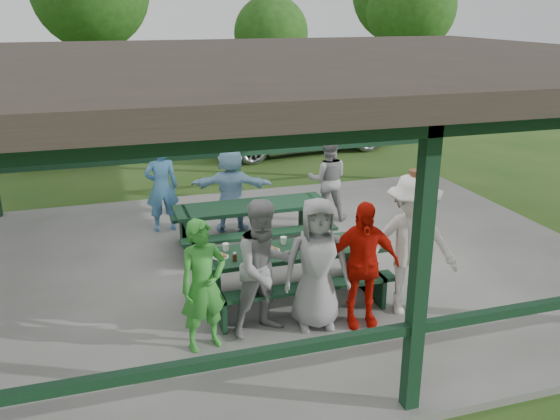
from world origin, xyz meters
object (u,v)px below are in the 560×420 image
object	(u,v)px
farm_trailer	(66,137)
spectator_lblue	(231,189)
contestant_green	(203,285)
contestant_grey_left	(265,268)
spectator_grey	(328,179)
picnic_table_near	(291,267)
spectator_blue	(162,187)
contestant_white_fedora	(411,245)
contestant_grey_mid	(317,264)
pickup_truck	(300,122)
picnic_table_far	(252,220)
contestant_red	(362,264)

from	to	relation	value
farm_trailer	spectator_lblue	bearing A→B (deg)	-67.04
contestant_green	contestant_grey_left	xyz separation A→B (m)	(0.78, 0.11, 0.06)
spectator_lblue	spectator_grey	world-z (taller)	spectator_lblue
picnic_table_near	spectator_blue	distance (m)	3.55
contestant_white_fedora	spectator_grey	world-z (taller)	contestant_white_fedora
spectator_blue	contestant_grey_mid	bearing A→B (deg)	108.44
contestant_white_fedora	spectator_lblue	distance (m)	4.01
contestant_green	contestant_grey_mid	distance (m)	1.45
contestant_green	pickup_truck	size ratio (longest dim) A/B	0.29
picnic_table_near	spectator_grey	distance (m)	3.40
contestant_green	picnic_table_far	bearing A→B (deg)	49.98
contestant_grey_left	contestant_grey_mid	xyz separation A→B (m)	(0.66, -0.03, -0.02)
picnic_table_far	spectator_grey	world-z (taller)	spectator_grey
picnic_table_far	contestant_grey_left	xyz separation A→B (m)	(-0.55, -2.76, 0.40)
contestant_white_fedora	spectator_lblue	bearing A→B (deg)	128.80
spectator_grey	farm_trailer	distance (m)	8.30
contestant_green	contestant_white_fedora	world-z (taller)	contestant_white_fedora
farm_trailer	contestant_green	bearing A→B (deg)	-81.23
spectator_lblue	spectator_blue	bearing A→B (deg)	-0.44
picnic_table_far	spectator_lblue	distance (m)	0.95
contestant_grey_left	contestant_grey_mid	world-z (taller)	contestant_grey_left
contestant_white_fedora	pickup_truck	world-z (taller)	contestant_white_fedora
contestant_grey_mid	contestant_white_fedora	world-z (taller)	contestant_white_fedora
contestant_green	contestant_white_fedora	bearing A→B (deg)	-13.93
contestant_red	picnic_table_far	bearing A→B (deg)	112.39
contestant_green	spectator_lblue	world-z (taller)	contestant_green
spectator_blue	picnic_table_far	bearing A→B (deg)	135.52
spectator_grey	farm_trailer	world-z (taller)	spectator_grey
contestant_green	contestant_white_fedora	distance (m)	2.73
contestant_grey_mid	picnic_table_near	bearing A→B (deg)	106.21
pickup_truck	farm_trailer	size ratio (longest dim) A/B	1.50
pickup_truck	farm_trailer	world-z (taller)	pickup_truck
picnic_table_far	contestant_grey_mid	xyz separation A→B (m)	(0.11, -2.78, 0.38)
contestant_grey_mid	pickup_truck	bearing A→B (deg)	82.79
contestant_red	farm_trailer	bearing A→B (deg)	119.62
contestant_grey_mid	spectator_blue	distance (m)	4.29
spectator_lblue	contestant_red	bearing A→B (deg)	119.10
contestant_green	spectator_lblue	distance (m)	3.93
picnic_table_near	contestant_red	bearing A→B (deg)	-55.63
spectator_blue	spectator_grey	xyz separation A→B (m)	(3.07, -0.32, -0.03)
picnic_table_far	contestant_green	size ratio (longest dim) A/B	1.59
spectator_grey	contestant_white_fedora	bearing A→B (deg)	102.27
contestant_grey_left	contestant_red	xyz separation A→B (m)	(1.21, -0.16, -0.05)
spectator_lblue	spectator_grey	distance (m)	1.88
spectator_grey	pickup_truck	distance (m)	6.44
spectator_blue	farm_trailer	xyz separation A→B (m)	(-1.84, 6.37, -0.27)
contestant_grey_mid	spectator_blue	world-z (taller)	contestant_grey_mid
contestant_red	spectator_blue	xyz separation A→B (m)	(-2.00, 4.17, -0.01)
pickup_truck	farm_trailer	xyz separation A→B (m)	(-6.51, 0.45, -0.13)
contestant_grey_left	spectator_lblue	world-z (taller)	contestant_grey_left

